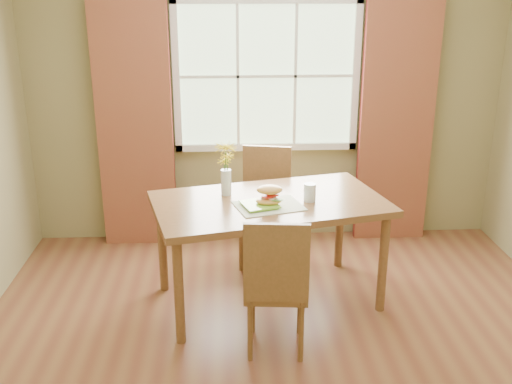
{
  "coord_description": "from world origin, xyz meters",
  "views": [
    {
      "loc": [
        -0.37,
        -3.35,
        2.28
      ],
      "look_at": [
        -0.16,
        0.6,
        0.88
      ],
      "focal_mm": 42.0,
      "sensor_mm": 36.0,
      "label": 1
    }
  ],
  "objects": [
    {
      "name": "plate",
      "position": [
        -0.14,
        0.53,
        0.81
      ],
      "size": [
        0.29,
        0.29,
        0.01
      ],
      "primitive_type": "cube",
      "rotation": [
        0.0,
        0.0,
        0.32
      ],
      "color": "#7EC030",
      "rests_on": "placemat"
    },
    {
      "name": "curtain_left",
      "position": [
        -1.15,
        1.78,
        1.1
      ],
      "size": [
        0.65,
        0.08,
        2.2
      ],
      "primitive_type": "cube",
      "color": "maroon",
      "rests_on": "room"
    },
    {
      "name": "dining_table",
      "position": [
        -0.06,
        0.65,
        0.71
      ],
      "size": [
        1.8,
        1.27,
        0.8
      ],
      "rotation": [
        0.0,
        0.0,
        0.24
      ],
      "color": "brown",
      "rests_on": "room"
    },
    {
      "name": "window",
      "position": [
        0.0,
        1.87,
        1.5
      ],
      "size": [
        1.62,
        0.06,
        1.32
      ],
      "color": "#A5C192",
      "rests_on": "room"
    },
    {
      "name": "water_glass",
      "position": [
        0.23,
        0.63,
        0.86
      ],
      "size": [
        0.09,
        0.09,
        0.13
      ],
      "color": "silver",
      "rests_on": "dining_table"
    },
    {
      "name": "chair_near",
      "position": [
        -0.07,
        -0.05,
        0.52
      ],
      "size": [
        0.43,
        0.43,
        0.95
      ],
      "rotation": [
        0.0,
        0.0,
        -0.1
      ],
      "color": "brown",
      "rests_on": "room"
    },
    {
      "name": "flower_vase",
      "position": [
        -0.37,
        0.8,
        1.03
      ],
      "size": [
        0.16,
        0.16,
        0.39
      ],
      "color": "silver",
      "rests_on": "dining_table"
    },
    {
      "name": "placemat",
      "position": [
        -0.07,
        0.54,
        0.8
      ],
      "size": [
        0.52,
        0.44,
        0.01
      ],
      "primitive_type": "cube",
      "rotation": [
        0.0,
        0.0,
        0.28
      ],
      "color": "beige",
      "rests_on": "dining_table"
    },
    {
      "name": "croissant_sandwich",
      "position": [
        -0.07,
        0.54,
        0.88
      ],
      "size": [
        0.19,
        0.13,
        0.14
      ],
      "rotation": [
        0.0,
        0.0,
        -0.0
      ],
      "color": "#F3B853",
      "rests_on": "plate"
    },
    {
      "name": "room",
      "position": [
        0.0,
        0.0,
        1.35
      ],
      "size": [
        4.24,
        3.84,
        2.74
      ],
      "color": "brown",
      "rests_on": "ground"
    },
    {
      "name": "curtain_right",
      "position": [
        1.15,
        1.78,
        1.1
      ],
      "size": [
        0.65,
        0.08,
        2.2
      ],
      "primitive_type": "cube",
      "color": "maroon",
      "rests_on": "room"
    },
    {
      "name": "chair_far",
      "position": [
        -0.04,
        1.36,
        0.54
      ],
      "size": [
        0.48,
        0.48,
        0.98
      ],
      "rotation": [
        0.0,
        0.0,
        -0.2
      ],
      "color": "brown",
      "rests_on": "room"
    }
  ]
}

